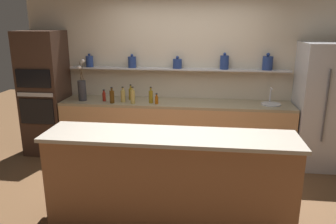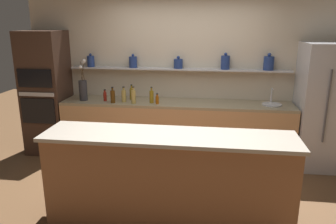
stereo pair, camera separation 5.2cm
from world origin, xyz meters
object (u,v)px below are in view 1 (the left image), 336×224
object	(u,v)px
bottle_spirit_2	(112,97)
refrigerator	(328,107)
bottle_oil_3	(131,94)
bottle_spirit_4	(133,97)
oven_tower	(45,93)
sink_fixture	(271,103)
bottle_sauce_0	(157,100)
flower_vase	(82,89)
bottle_sauce_1	(104,96)
bottle_oil_5	(151,96)
bottle_spirit_6	(123,96)

from	to	relation	value
bottle_spirit_2	refrigerator	bearing A→B (deg)	2.56
bottle_oil_3	bottle_spirit_4	size ratio (longest dim) A/B	0.94
oven_tower	sink_fixture	size ratio (longest dim) A/B	6.93
refrigerator	bottle_spirit_4	bearing A→B (deg)	-177.26
bottle_sauce_0	flower_vase	bearing A→B (deg)	175.70
refrigerator	oven_tower	distance (m)	4.43
bottle_spirit_4	bottle_spirit_2	bearing A→B (deg)	-179.02
sink_fixture	bottle_oil_3	size ratio (longest dim) A/B	1.17
bottle_sauce_1	bottle_oil_3	size ratio (longest dim) A/B	0.75
bottle_oil_5	bottle_spirit_6	size ratio (longest dim) A/B	1.04
bottle_sauce_0	bottle_spirit_6	world-z (taller)	bottle_spirit_6
bottle_sauce_1	bottle_spirit_2	bearing A→B (deg)	-34.00
flower_vase	bottle_spirit_4	bearing A→B (deg)	-6.82
bottle_sauce_0	bottle_spirit_4	world-z (taller)	bottle_spirit_4
flower_vase	bottle_spirit_2	xyz separation A→B (m)	(0.52, -0.11, -0.09)
flower_vase	sink_fixture	bearing A→B (deg)	1.70
refrigerator	bottle_sauce_0	size ratio (longest dim) A/B	11.09
bottle_spirit_4	bottle_oil_5	world-z (taller)	bottle_spirit_4
bottle_sauce_0	bottle_sauce_1	distance (m)	0.86
flower_vase	bottle_sauce_1	distance (m)	0.37
refrigerator	bottle_sauce_1	xyz separation A→B (m)	(-3.40, -0.04, 0.07)
bottle_oil_3	bottle_sauce_0	bearing A→B (deg)	-27.76
bottle_oil_3	sink_fixture	bearing A→B (deg)	-1.64
flower_vase	bottle_oil_3	xyz separation A→B (m)	(0.75, 0.15, -0.10)
oven_tower	bottle_sauce_1	world-z (taller)	oven_tower
bottle_spirit_2	bottle_spirit_4	size ratio (longest dim) A/B	0.95
bottle_sauce_1	flower_vase	bearing A→B (deg)	-179.50
bottle_sauce_0	bottle_spirit_4	bearing A→B (deg)	-178.49
refrigerator	bottle_oil_5	world-z (taller)	refrigerator
refrigerator	sink_fixture	bearing A→B (deg)	176.57
bottle_spirit_4	sink_fixture	bearing A→B (deg)	5.12
oven_tower	bottle_spirit_2	size ratio (longest dim) A/B	7.99
oven_tower	bottle_oil_3	size ratio (longest dim) A/B	8.13
flower_vase	bottle_sauce_0	size ratio (longest dim) A/B	3.95
bottle_sauce_0	bottle_spirit_6	bearing A→B (deg)	172.53
bottle_sauce_1	bottle_spirit_6	world-z (taller)	bottle_spirit_6
oven_tower	bottle_spirit_6	distance (m)	1.34
sink_fixture	bottle_spirit_2	distance (m)	2.44
refrigerator	bottle_sauce_1	size ratio (longest dim) A/B	10.02
refrigerator	bottle_oil_3	size ratio (longest dim) A/B	7.53
oven_tower	bottle_spirit_4	xyz separation A→B (m)	(1.51, -0.18, 0.03)
sink_fixture	bottle_spirit_4	xyz separation A→B (m)	(-2.10, -0.19, 0.09)
sink_fixture	bottle_spirit_6	bearing A→B (deg)	-177.30
bottle_sauce_1	bottle_spirit_4	distance (m)	0.50
refrigerator	bottle_spirit_2	world-z (taller)	refrigerator
bottle_spirit_6	sink_fixture	bearing A→B (deg)	2.70
oven_tower	bottle_oil_5	world-z (taller)	oven_tower
oven_tower	bottle_sauce_0	bearing A→B (deg)	-5.05
bottle_sauce_1	bottle_oil_3	distance (m)	0.43
bottle_oil_3	bottle_spirit_4	world-z (taller)	bottle_spirit_4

